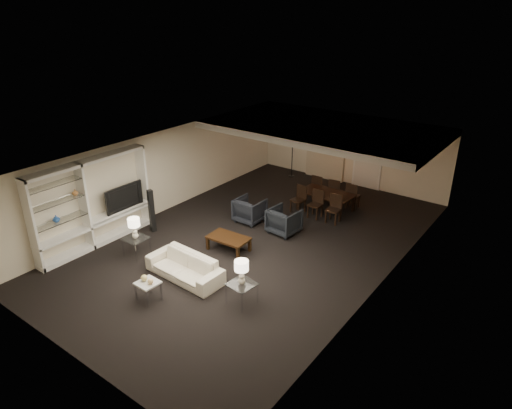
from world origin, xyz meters
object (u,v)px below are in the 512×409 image
object	(u,v)px
side_table_right	(242,293)
television	(122,196)
pendant_light	(332,145)
marble_table	(149,291)
table_lamp_right	(242,272)
table_lamp_left	(134,228)
coffee_table	(229,244)
side_table_left	(137,247)
chair_fl	(319,187)
vase_blue	(56,219)
dining_table	(326,202)
vase_amber	(75,192)
armchair_right	(284,221)
chair_nl	(298,200)
chair_fr	(353,195)
floor_speaker	(152,211)
sofa	(185,267)
armchair_left	(250,210)
chair_nm	(315,204)
chair_fm	(336,191)
floor_lamp	(292,156)
chair_nr	(333,209)

from	to	relation	value
side_table_right	television	xyz separation A→B (m)	(-4.68, 0.66, 0.84)
pendant_light	marble_table	distance (m)	7.22
table_lamp_right	table_lamp_left	bearing A→B (deg)	180.00
coffee_table	side_table_left	size ratio (longest dim) A/B	2.00
marble_table	chair_fl	xyz separation A→B (m)	(0.20, 7.08, 0.20)
vase_blue	dining_table	xyz separation A→B (m)	(3.81, 6.57, -0.86)
vase_amber	side_table_right	bearing A→B (deg)	7.79
armchair_right	chair_nl	world-z (taller)	chair_nl
vase_blue	vase_amber	world-z (taller)	vase_amber
chair_nl	chair_fr	distance (m)	1.77
vase_blue	chair_nl	size ratio (longest dim) A/B	0.21
pendant_light	floor_speaker	xyz separation A→B (m)	(-3.01, -4.72, -1.30)
sofa	side_table_left	size ratio (longest dim) A/B	3.64
sofa	television	bearing A→B (deg)	169.62
floor_speaker	armchair_left	bearing A→B (deg)	67.08
chair_nm	chair_fm	distance (m)	1.30
dining_table	chair_nl	distance (m)	0.90
marble_table	chair_fl	bearing A→B (deg)	88.37
coffee_table	marble_table	xyz separation A→B (m)	(0.00, -2.70, 0.03)
floor_lamp	chair_fr	bearing A→B (deg)	-22.58
table_lamp_left	vase_amber	distance (m)	1.70
vase_blue	chair_fr	bearing A→B (deg)	58.59
armchair_left	side_table_right	bearing A→B (deg)	124.50
table_lamp_right	dining_table	bearing A→B (deg)	99.58
chair_nl	chair_fm	world-z (taller)	same
pendant_light	television	distance (m)	6.39
armchair_right	dining_table	size ratio (longest dim) A/B	0.49
armchair_right	chair_nr	bearing A→B (deg)	-116.10
marble_table	floor_speaker	distance (m)	3.34
pendant_light	floor_lamp	distance (m)	2.87
sofa	armchair_right	distance (m)	3.36
coffee_table	side_table_right	xyz separation A→B (m)	(1.70, -1.60, 0.06)
pendant_light	side_table_right	distance (m)	6.22
television	chair_fr	bearing A→B (deg)	-39.52
table_lamp_right	television	world-z (taller)	television
floor_speaker	chair_fl	xyz separation A→B (m)	(2.61, 4.80, -0.20)
television	chair_nm	distance (m)	5.55
coffee_table	table_lamp_left	world-z (taller)	table_lamp_left
armchair_left	floor_speaker	xyz separation A→B (m)	(-1.81, -2.12, 0.26)
coffee_table	table_lamp_right	world-z (taller)	table_lamp_right
sofa	chair_fr	size ratio (longest dim) A/B	2.30
chair_nm	dining_table	bearing A→B (deg)	89.90
side_table_left	chair_fr	size ratio (longest dim) A/B	0.63
coffee_table	chair_fl	xyz separation A→B (m)	(0.20, 4.38, 0.23)
pendant_light	chair_fl	size ratio (longest dim) A/B	0.61
armchair_left	vase_blue	bearing A→B (deg)	61.70
marble_table	chair_nr	bearing A→B (deg)	76.37
marble_table	dining_table	world-z (taller)	dining_table
armchair_right	chair_fm	xyz separation A→B (m)	(0.20, 2.68, 0.06)
armchair_right	side_table_left	world-z (taller)	armchair_right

